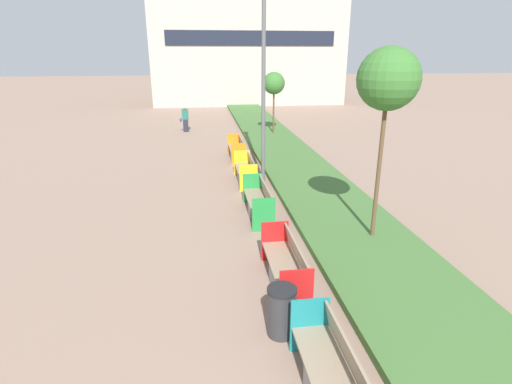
% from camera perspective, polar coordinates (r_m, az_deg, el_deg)
% --- Properties ---
extents(planter_grass_strip, '(2.80, 120.00, 0.18)m').
position_cam_1_polar(planter_grass_strip, '(14.15, 8.25, 0.83)').
color(planter_grass_strip, '#426B33').
rests_on(planter_grass_strip, ground).
extents(building_backdrop, '(17.20, 8.34, 10.39)m').
position_cam_1_polar(building_backdrop, '(40.30, -1.46, 20.19)').
color(building_backdrop, '#B2AD9E').
rests_on(building_backdrop, ground).
extents(bench_teal_frame, '(0.65, 1.98, 0.94)m').
position_cam_1_polar(bench_teal_frame, '(6.04, 10.62, -24.51)').
color(bench_teal_frame, gray).
rests_on(bench_teal_frame, ground).
extents(bench_red_frame, '(0.65, 2.15, 0.94)m').
position_cam_1_polar(bench_red_frame, '(8.29, 4.29, -10.78)').
color(bench_red_frame, gray).
rests_on(bench_red_frame, ground).
extents(bench_green_frame, '(0.65, 2.29, 0.94)m').
position_cam_1_polar(bench_green_frame, '(11.62, 0.44, -1.62)').
color(bench_green_frame, gray).
rests_on(bench_green_frame, ground).
extents(bench_yellow_frame, '(0.65, 2.12, 0.94)m').
position_cam_1_polar(bench_yellow_frame, '(14.68, -1.43, 2.83)').
color(bench_yellow_frame, gray).
rests_on(bench_yellow_frame, ground).
extents(bench_orange_frame, '(0.65, 2.22, 0.94)m').
position_cam_1_polar(bench_orange_frame, '(18.03, -2.72, 5.94)').
color(bench_orange_frame, gray).
rests_on(bench_orange_frame, ground).
extents(litter_bin, '(0.50, 0.50, 0.88)m').
position_cam_1_polar(litter_bin, '(6.95, 3.67, -16.64)').
color(litter_bin, '#2D2D30').
rests_on(litter_bin, ground).
extents(street_lamp_post, '(0.24, 0.44, 8.35)m').
position_cam_1_polar(street_lamp_post, '(14.07, 1.10, 19.43)').
color(street_lamp_post, '#56595B').
rests_on(street_lamp_post, ground).
extents(sapling_tree_near, '(1.40, 1.40, 4.67)m').
position_cam_1_polar(sapling_tree_near, '(9.60, 18.37, 14.91)').
color(sapling_tree_near, brown).
rests_on(sapling_tree_near, ground).
extents(sapling_tree_far, '(1.21, 1.21, 3.54)m').
position_cam_1_polar(sapling_tree_far, '(22.91, 2.58, 15.21)').
color(sapling_tree_far, brown).
rests_on(sapling_tree_far, ground).
extents(pedestrian_walking, '(0.53, 0.24, 1.55)m').
position_cam_1_polar(pedestrian_walking, '(24.72, -10.08, 10.25)').
color(pedestrian_walking, '#232633').
rests_on(pedestrian_walking, ground).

